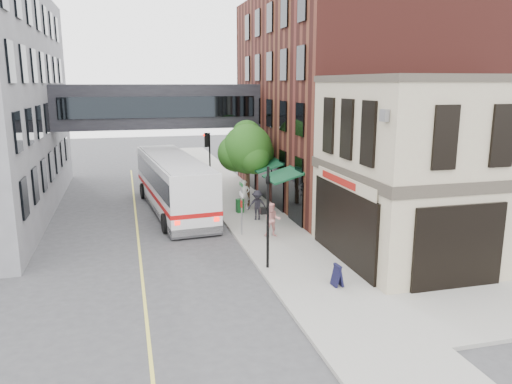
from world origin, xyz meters
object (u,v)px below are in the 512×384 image
newspaper_box (240,206)px  sandwich_board (337,275)px  pedestrian_c (257,205)px  pedestrian_b (272,220)px  bus (173,182)px  pedestrian_a (245,195)px

newspaper_box → sandwich_board: bearing=-90.5°
pedestrian_c → sandwich_board: 10.37m
pedestrian_b → bus: bearing=135.2°
bus → pedestrian_c: (4.52, -3.94, -0.89)m
pedestrian_a → newspaper_box: 1.09m
bus → newspaper_box: (3.90, -2.02, -1.35)m
pedestrian_a → sandwich_board: 13.12m
bus → sandwich_board: (5.08, -14.29, -1.33)m
pedestrian_b → newspaper_box: size_ratio=2.12×
bus → newspaper_box: bus is taller
pedestrian_a → newspaper_box: size_ratio=2.17×
bus → sandwich_board: bus is taller
newspaper_box → sandwich_board: size_ratio=0.96×
newspaper_box → sandwich_board: (1.19, -12.27, 0.02)m
bus → sandwich_board: size_ratio=14.51×
pedestrian_b → sandwich_board: 7.02m
pedestrian_c → newspaper_box: (-0.62, 1.92, -0.46)m
pedestrian_b → pedestrian_c: size_ratio=1.02×
pedestrian_c → sandwich_board: (0.56, -10.35, -0.44)m
bus → pedestrian_c: bus is taller
pedestrian_b → pedestrian_c: 3.38m
pedestrian_a → newspaper_box: (-0.51, -0.82, -0.50)m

